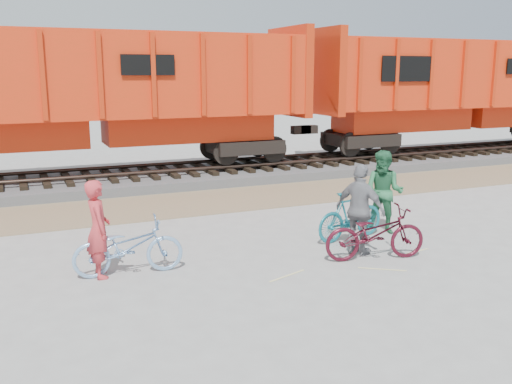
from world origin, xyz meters
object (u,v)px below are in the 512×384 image
at_px(hopper_car_right, 464,87).
at_px(bicycle_teal, 351,215).
at_px(bicycle_blue, 128,247).
at_px(person_solo, 98,229).
at_px(hopper_car_center, 93,92).
at_px(bicycle_maroon, 375,233).
at_px(person_woman, 360,210).
at_px(person_man, 384,192).

bearing_deg(hopper_car_right, bicycle_teal, -142.40).
xyz_separation_m(bicycle_blue, person_solo, (-0.50, 0.10, 0.37)).
distance_m(hopper_car_center, bicycle_teal, 9.62).
height_order(hopper_car_right, bicycle_maroon, hopper_car_right).
distance_m(person_solo, person_woman, 5.09).
xyz_separation_m(bicycle_blue, person_man, (5.94, 0.47, 0.43)).
relative_size(bicycle_maroon, person_man, 1.07).
bearing_deg(bicycle_teal, person_solo, 81.76).
height_order(person_solo, person_woman, person_woman).
relative_size(bicycle_blue, bicycle_teal, 1.09).
bearing_deg(person_woman, bicycle_maroon, 167.64).
relative_size(bicycle_maroon, person_solo, 1.14).
xyz_separation_m(bicycle_teal, bicycle_maroon, (-0.31, -1.36, -0.01)).
bearing_deg(bicycle_teal, person_woman, 146.99).
distance_m(bicycle_maroon, person_solo, 5.28).
bearing_deg(hopper_car_center, bicycle_maroon, -67.76).
bearing_deg(bicycle_maroon, hopper_car_center, 34.76).
height_order(bicycle_blue, person_solo, person_solo).
bearing_deg(bicycle_teal, hopper_car_right, -62.45).
distance_m(bicycle_blue, person_woman, 4.60).
bearing_deg(person_solo, hopper_car_right, -63.96).
height_order(hopper_car_center, bicycle_maroon, hopper_car_center).
bearing_deg(person_woman, hopper_car_center, -3.82).
height_order(person_man, person_woman, person_man).
distance_m(hopper_car_center, hopper_car_right, 15.00).
relative_size(bicycle_teal, bicycle_maroon, 0.90).
height_order(bicycle_maroon, person_man, person_man).
xyz_separation_m(hopper_car_right, bicycle_blue, (-15.69, -8.55, -2.48)).
bearing_deg(person_woman, hopper_car_right, -76.78).
relative_size(hopper_car_center, hopper_car_right, 1.00).
xyz_separation_m(hopper_car_center, person_woman, (3.84, -9.24, -2.07)).
bearing_deg(person_woman, bicycle_teal, -49.36).
xyz_separation_m(bicycle_maroon, person_woman, (-0.10, 0.40, 0.40)).
bearing_deg(hopper_car_right, hopper_car_center, 180.00).
bearing_deg(person_man, bicycle_blue, -122.96).
height_order(hopper_car_center, hopper_car_right, same).
height_order(bicycle_blue, bicycle_teal, bicycle_teal).
xyz_separation_m(bicycle_blue, bicycle_maroon, (4.63, -1.08, 0.01)).
relative_size(bicycle_teal, person_solo, 1.02).
relative_size(bicycle_teal, person_man, 0.96).
bearing_deg(bicycle_teal, bicycle_maroon, 157.27).
height_order(person_solo, person_man, person_man).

